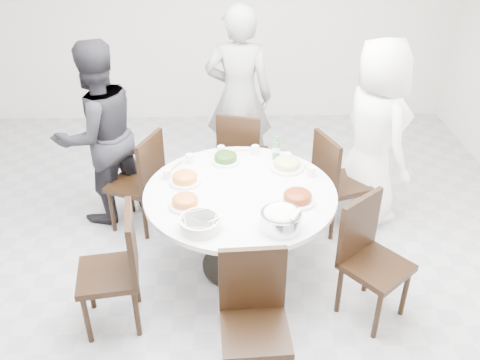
{
  "coord_description": "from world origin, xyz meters",
  "views": [
    {
      "loc": [
        0.09,
        -3.43,
        2.87
      ],
      "look_at": [
        0.19,
        -0.06,
        0.82
      ],
      "focal_mm": 38.0,
      "sensor_mm": 36.0,
      "label": 1
    }
  ],
  "objects_px": {
    "soup_bowl": "(200,224)",
    "beverage_bottle": "(276,148)",
    "chair_nw": "(135,181)",
    "chair_sw": "(108,272)",
    "chair_se": "(377,264)",
    "rice_bowl": "(281,221)",
    "dining_table": "(240,230)",
    "chair_ne": "(342,182)",
    "diner_middle": "(239,98)",
    "diner_left": "(99,135)",
    "chair_s": "(255,329)",
    "diner_right": "(374,134)",
    "chair_n": "(243,153)"
  },
  "relations": [
    {
      "from": "soup_bowl",
      "to": "beverage_bottle",
      "type": "relative_size",
      "value": 1.33
    },
    {
      "from": "chair_nw",
      "to": "soup_bowl",
      "type": "bearing_deg",
      "value": 51.9
    },
    {
      "from": "chair_sw",
      "to": "chair_se",
      "type": "height_order",
      "value": "same"
    },
    {
      "from": "chair_se",
      "to": "rice_bowl",
      "type": "distance_m",
      "value": 0.78
    },
    {
      "from": "chair_nw",
      "to": "chair_se",
      "type": "relative_size",
      "value": 1.0
    },
    {
      "from": "chair_nw",
      "to": "beverage_bottle",
      "type": "xyz_separation_m",
      "value": [
        1.26,
        -0.11,
        0.38
      ]
    },
    {
      "from": "dining_table",
      "to": "chair_ne",
      "type": "relative_size",
      "value": 1.58
    },
    {
      "from": "chair_ne",
      "to": "diner_middle",
      "type": "distance_m",
      "value": 1.37
    },
    {
      "from": "diner_middle",
      "to": "diner_left",
      "type": "xyz_separation_m",
      "value": [
        -1.28,
        -0.66,
        -0.07
      ]
    },
    {
      "from": "chair_ne",
      "to": "diner_left",
      "type": "relative_size",
      "value": 0.55
    },
    {
      "from": "chair_s",
      "to": "diner_right",
      "type": "bearing_deg",
      "value": 55.0
    },
    {
      "from": "diner_middle",
      "to": "soup_bowl",
      "type": "height_order",
      "value": "diner_middle"
    },
    {
      "from": "chair_n",
      "to": "diner_left",
      "type": "height_order",
      "value": "diner_left"
    },
    {
      "from": "chair_ne",
      "to": "diner_middle",
      "type": "relative_size",
      "value": 0.51
    },
    {
      "from": "chair_sw",
      "to": "diner_middle",
      "type": "height_order",
      "value": "diner_middle"
    },
    {
      "from": "chair_sw",
      "to": "diner_left",
      "type": "relative_size",
      "value": 0.55
    },
    {
      "from": "rice_bowl",
      "to": "diner_left",
      "type": "bearing_deg",
      "value": 139.38
    },
    {
      "from": "diner_left",
      "to": "chair_se",
      "type": "bearing_deg",
      "value": 108.61
    },
    {
      "from": "diner_middle",
      "to": "soup_bowl",
      "type": "xyz_separation_m",
      "value": [
        -0.32,
        -1.96,
        -0.13
      ]
    },
    {
      "from": "chair_sw",
      "to": "rice_bowl",
      "type": "height_order",
      "value": "chair_sw"
    },
    {
      "from": "chair_sw",
      "to": "diner_right",
      "type": "height_order",
      "value": "diner_right"
    },
    {
      "from": "chair_ne",
      "to": "chair_sw",
      "type": "height_order",
      "value": "same"
    },
    {
      "from": "chair_nw",
      "to": "diner_right",
      "type": "distance_m",
      "value": 2.2
    },
    {
      "from": "chair_n",
      "to": "diner_left",
      "type": "relative_size",
      "value": 0.55
    },
    {
      "from": "dining_table",
      "to": "soup_bowl",
      "type": "xyz_separation_m",
      "value": [
        -0.29,
        -0.48,
        0.42
      ]
    },
    {
      "from": "chair_nw",
      "to": "chair_sw",
      "type": "relative_size",
      "value": 1.0
    },
    {
      "from": "beverage_bottle",
      "to": "chair_ne",
      "type": "bearing_deg",
      "value": 4.69
    },
    {
      "from": "chair_ne",
      "to": "soup_bowl",
      "type": "relative_size",
      "value": 3.33
    },
    {
      "from": "diner_left",
      "to": "soup_bowl",
      "type": "xyz_separation_m",
      "value": [
        0.96,
        -1.29,
        -0.06
      ]
    },
    {
      "from": "chair_se",
      "to": "chair_sw",
      "type": "bearing_deg",
      "value": 141.15
    },
    {
      "from": "chair_se",
      "to": "diner_right",
      "type": "height_order",
      "value": "diner_right"
    },
    {
      "from": "chair_nw",
      "to": "chair_s",
      "type": "height_order",
      "value": "same"
    },
    {
      "from": "chair_ne",
      "to": "rice_bowl",
      "type": "distance_m",
      "value": 1.29
    },
    {
      "from": "dining_table",
      "to": "diner_right",
      "type": "relative_size",
      "value": 0.86
    },
    {
      "from": "dining_table",
      "to": "rice_bowl",
      "type": "xyz_separation_m",
      "value": [
        0.27,
        -0.49,
        0.44
      ]
    },
    {
      "from": "diner_middle",
      "to": "diner_left",
      "type": "relative_size",
      "value": 1.08
    },
    {
      "from": "dining_table",
      "to": "chair_nw",
      "type": "xyz_separation_m",
      "value": [
        -0.94,
        0.62,
        0.1
      ]
    },
    {
      "from": "chair_ne",
      "to": "chair_se",
      "type": "distance_m",
      "value": 1.13
    },
    {
      "from": "dining_table",
      "to": "beverage_bottle",
      "type": "bearing_deg",
      "value": 57.78
    },
    {
      "from": "chair_sw",
      "to": "diner_left",
      "type": "distance_m",
      "value": 1.49
    },
    {
      "from": "chair_ne",
      "to": "diner_middle",
      "type": "xyz_separation_m",
      "value": [
        -0.91,
        0.91,
        0.45
      ]
    },
    {
      "from": "dining_table",
      "to": "chair_n",
      "type": "bearing_deg",
      "value": 86.87
    },
    {
      "from": "diner_middle",
      "to": "soup_bowl",
      "type": "bearing_deg",
      "value": 85.93
    },
    {
      "from": "chair_s",
      "to": "chair_se",
      "type": "bearing_deg",
      "value": 29.49
    },
    {
      "from": "chair_n",
      "to": "diner_middle",
      "type": "height_order",
      "value": "diner_middle"
    },
    {
      "from": "chair_s",
      "to": "soup_bowl",
      "type": "height_order",
      "value": "chair_s"
    },
    {
      "from": "diner_left",
      "to": "soup_bowl",
      "type": "relative_size",
      "value": 6.0
    },
    {
      "from": "dining_table",
      "to": "diner_left",
      "type": "bearing_deg",
      "value": 146.9
    },
    {
      "from": "dining_table",
      "to": "diner_right",
      "type": "xyz_separation_m",
      "value": [
        1.22,
        0.73,
        0.49
      ]
    },
    {
      "from": "diner_right",
      "to": "soup_bowl",
      "type": "bearing_deg",
      "value": 110.31
    }
  ]
}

